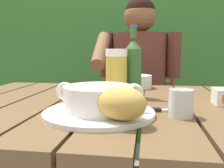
% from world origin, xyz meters
% --- Properties ---
extents(dining_table, '(1.25, 0.84, 0.72)m').
position_xyz_m(dining_table, '(0.00, 0.00, 0.63)').
color(dining_table, brown).
rests_on(dining_table, ground_plane).
extents(hedge_backdrop, '(3.68, 0.75, 1.74)m').
position_xyz_m(hedge_backdrop, '(0.06, 1.79, 0.86)').
color(hedge_backdrop, '#34682C').
rests_on(hedge_backdrop, ground_plane).
extents(chair_near_diner, '(0.50, 0.41, 1.02)m').
position_xyz_m(chair_near_diner, '(0.03, 0.86, 0.49)').
color(chair_near_diner, brown).
rests_on(chair_near_diner, ground_plane).
extents(person_eating, '(0.48, 0.47, 1.20)m').
position_xyz_m(person_eating, '(0.03, 0.66, 0.71)').
color(person_eating, '#5B2D24').
rests_on(person_eating, ground_plane).
extents(serving_plate, '(0.30, 0.30, 0.01)m').
position_xyz_m(serving_plate, '(-0.04, -0.17, 0.73)').
color(serving_plate, white).
rests_on(serving_plate, dining_table).
extents(soup_bowl, '(0.24, 0.19, 0.07)m').
position_xyz_m(soup_bowl, '(-0.04, -0.17, 0.77)').
color(soup_bowl, white).
rests_on(soup_bowl, serving_plate).
extents(bread_roll, '(0.15, 0.14, 0.08)m').
position_xyz_m(bread_roll, '(0.03, -0.25, 0.77)').
color(bread_roll, tan).
rests_on(bread_roll, serving_plate).
extents(beer_glass, '(0.07, 0.07, 0.18)m').
position_xyz_m(beer_glass, '(-0.02, 0.04, 0.81)').
color(beer_glass, gold).
rests_on(beer_glass, dining_table).
extents(beer_bottle, '(0.06, 0.06, 0.26)m').
position_xyz_m(beer_bottle, '(0.03, 0.09, 0.83)').
color(beer_bottle, '#35612F').
rests_on(beer_bottle, dining_table).
extents(water_glass_small, '(0.06, 0.06, 0.07)m').
position_xyz_m(water_glass_small, '(0.17, -0.16, 0.76)').
color(water_glass_small, silver).
rests_on(water_glass_small, dining_table).
extents(table_knife, '(0.16, 0.07, 0.01)m').
position_xyz_m(table_knife, '(0.12, -0.11, 0.73)').
color(table_knife, silver).
rests_on(table_knife, dining_table).
extents(diner_bowl, '(0.14, 0.14, 0.06)m').
position_xyz_m(diner_bowl, '(0.03, 0.32, 0.75)').
color(diner_bowl, white).
rests_on(diner_bowl, dining_table).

